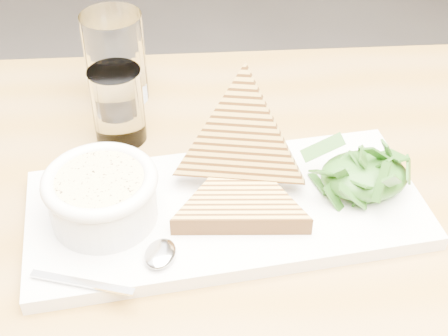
{
  "coord_description": "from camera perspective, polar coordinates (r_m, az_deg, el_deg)",
  "views": [
    {
      "loc": [
        -0.08,
        -0.47,
        1.25
      ],
      "look_at": [
        -0.02,
        0.04,
        0.82
      ],
      "focal_mm": 50.0,
      "sensor_mm": 36.0,
      "label": 1
    }
  ],
  "objects": [
    {
      "name": "soup_bowl",
      "position": [
        0.65,
        -10.99,
        -3.03
      ],
      "size": [
        0.11,
        0.11,
        0.04
      ],
      "primitive_type": "cylinder",
      "color": "white",
      "rests_on": "platter"
    },
    {
      "name": "sandwich_flat",
      "position": [
        0.66,
        1.5,
        -2.93
      ],
      "size": [
        0.18,
        0.18,
        0.02
      ],
      "primitive_type": null,
      "rotation": [
        0.0,
        0.0,
        -0.11
      ],
      "color": "gold",
      "rests_on": "platter"
    },
    {
      "name": "bowl_rim",
      "position": [
        0.63,
        -11.31,
        -1.12
      ],
      "size": [
        0.12,
        0.12,
        0.01
      ],
      "primitive_type": "torus",
      "color": "white",
      "rests_on": "soup_bowl"
    },
    {
      "name": "glass_far",
      "position": [
        0.85,
        -9.91,
        9.89
      ],
      "size": [
        0.08,
        0.08,
        0.12
      ],
      "primitive_type": "cylinder",
      "color": "white",
      "rests_on": "table_top"
    },
    {
      "name": "table_leg_br",
      "position": [
        1.29,
        17.6,
        -5.92
      ],
      "size": [
        0.06,
        0.06,
        0.73
      ],
      "primitive_type": "cylinder",
      "color": "olive",
      "rests_on": "ground"
    },
    {
      "name": "soup",
      "position": [
        0.64,
        -11.29,
        -1.25
      ],
      "size": [
        0.09,
        0.09,
        0.01
      ],
      "primitive_type": "cylinder",
      "color": "#E5CF89",
      "rests_on": "soup_bowl"
    },
    {
      "name": "sandwich_lean",
      "position": [
        0.67,
        1.54,
        2.53
      ],
      "size": [
        0.2,
        0.18,
        0.19
      ],
      "primitive_type": null,
      "rotation": [
        1.15,
        0.0,
        -0.23
      ],
      "color": "gold",
      "rests_on": "sandwich_flat"
    },
    {
      "name": "platter",
      "position": [
        0.68,
        0.2,
        -3.77
      ],
      "size": [
        0.44,
        0.22,
        0.02
      ],
      "primitive_type": "cube",
      "rotation": [
        0.0,
        0.0,
        0.08
      ],
      "color": "white",
      "rests_on": "table_top"
    },
    {
      "name": "salad_base",
      "position": [
        0.69,
        12.69,
        -0.66
      ],
      "size": [
        0.1,
        0.08,
        0.04
      ],
      "primitive_type": "ellipsoid",
      "color": "#1C4712",
      "rests_on": "platter"
    },
    {
      "name": "spoon_handle",
      "position": [
        0.61,
        -12.84,
        -10.18
      ],
      "size": [
        0.1,
        0.04,
        0.0
      ],
      "primitive_type": "cube",
      "rotation": [
        0.0,
        0.0,
        -0.34
      ],
      "color": "silver",
      "rests_on": "platter"
    },
    {
      "name": "glass_near",
      "position": [
        0.77,
        -9.68,
        5.65
      ],
      "size": [
        0.06,
        0.06,
        0.1
      ],
      "primitive_type": "cylinder",
      "color": "white",
      "rests_on": "table_top"
    },
    {
      "name": "table_top",
      "position": [
        0.67,
        -12.11,
        -9.48
      ],
      "size": [
        1.28,
        0.89,
        0.04
      ],
      "primitive_type": "cube",
      "rotation": [
        0.0,
        0.0,
        -0.05
      ],
      "color": "olive",
      "rests_on": "ground"
    },
    {
      "name": "spoon_bowl",
      "position": [
        0.61,
        -5.85,
        -7.8
      ],
      "size": [
        0.04,
        0.05,
        0.01
      ],
      "primitive_type": "ellipsoid",
      "rotation": [
        0.0,
        0.0,
        -0.34
      ],
      "color": "silver",
      "rests_on": "platter"
    },
    {
      "name": "arugula_pile",
      "position": [
        0.69,
        12.79,
        -0.13
      ],
      "size": [
        0.11,
        0.1,
        0.05
      ],
      "primitive_type": null,
      "color": "#2F611C",
      "rests_on": "platter"
    }
  ]
}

